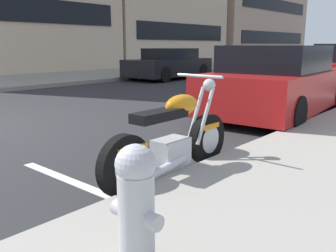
{
  "coord_description": "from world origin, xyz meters",
  "views": [
    {
      "loc": [
        -2.15,
        -6.92,
        1.43
      ],
      "look_at": [
        0.82,
        -4.35,
        0.57
      ],
      "focal_mm": 39.4,
      "sensor_mm": 36.0,
      "label": 1
    }
  ],
  "objects": [
    {
      "name": "parked_car_mid_block",
      "position": [
        5.08,
        -3.66,
        0.67
      ],
      "size": [
        4.26,
        2.1,
        1.43
      ],
      "rotation": [
        0.0,
        0.0,
        0.07
      ],
      "color": "#AD1919",
      "rests_on": "ground"
    },
    {
      "name": "townhouse_near_left",
      "position": [
        32.45,
        14.34,
        4.86
      ],
      "size": [
        15.3,
        10.19,
        9.72
      ],
      "color": "tan",
      "rests_on": "ground"
    },
    {
      "name": "parked_motorcycle",
      "position": [
        0.82,
        -4.42,
        0.42
      ],
      "size": [
        1.99,
        0.62,
        1.11
      ],
      "rotation": [
        0.0,
        0.0,
        0.01
      ],
      "color": "black",
      "rests_on": "ground"
    },
    {
      "name": "sidewalk_far_curb",
      "position": [
        12.0,
        6.98,
        0.07
      ],
      "size": [
        120.0,
        5.0,
        0.14
      ],
      "primitive_type": "cube",
      "color": "gray",
      "rests_on": "ground"
    },
    {
      "name": "parking_stall_stripe",
      "position": [
        0.0,
        -3.88,
        0.0
      ],
      "size": [
        0.12,
        2.2,
        0.01
      ],
      "primitive_type": "cube",
      "color": "silver",
      "rests_on": "ground"
    },
    {
      "name": "fire_hydrant",
      "position": [
        -0.74,
        -5.46,
        0.53
      ],
      "size": [
        0.24,
        0.36,
        0.74
      ],
      "color": "#B7B7BC",
      "rests_on": "sidewalk_near_curb"
    },
    {
      "name": "car_opposite_curb",
      "position": [
        10.07,
        3.59,
        0.62
      ],
      "size": [
        4.24,
        2.08,
        1.3
      ],
      "rotation": [
        0.0,
        0.0,
        3.2
      ],
      "color": "black",
      "rests_on": "ground"
    }
  ]
}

